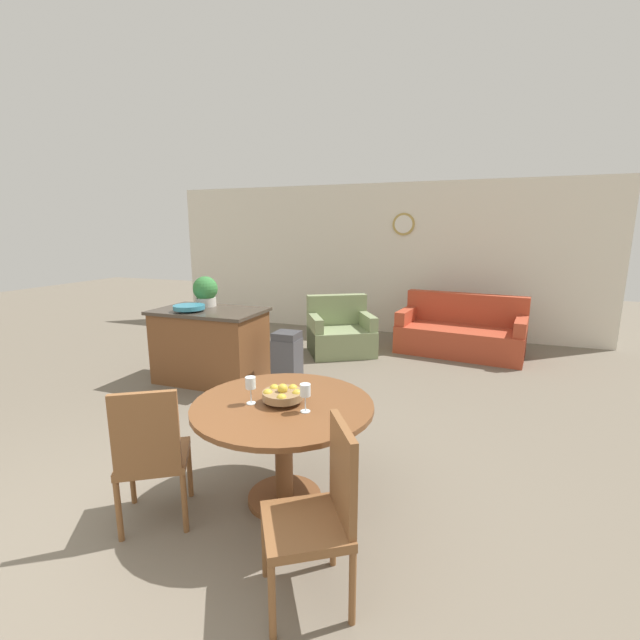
{
  "coord_description": "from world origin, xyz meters",
  "views": [
    {
      "loc": [
        1.81,
        -1.54,
        1.87
      ],
      "look_at": [
        0.27,
        2.67,
        0.93
      ],
      "focal_mm": 24.0,
      "sensor_mm": 36.0,
      "label": 1
    }
  ],
  "objects_px": {
    "kitchen_island": "(211,345)",
    "couch": "(461,334)",
    "dining_table": "(283,426)",
    "dining_chair_near_right": "(321,508)",
    "teal_bowl": "(189,307)",
    "fruit_bowl": "(283,394)",
    "dining_chair_near_left": "(151,451)",
    "potted_plant": "(205,291)",
    "armchair": "(340,334)",
    "trash_bin": "(287,361)",
    "wine_glass_left": "(251,384)",
    "wine_glass_right": "(305,391)"
  },
  "relations": [
    {
      "from": "dining_table",
      "to": "trash_bin",
      "type": "distance_m",
      "value": 2.16
    },
    {
      "from": "dining_table",
      "to": "wine_glass_right",
      "type": "distance_m",
      "value": 0.37
    },
    {
      "from": "teal_bowl",
      "to": "couch",
      "type": "bearing_deg",
      "value": 39.99
    },
    {
      "from": "dining_chair_near_left",
      "to": "couch",
      "type": "distance_m",
      "value": 5.15
    },
    {
      "from": "wine_glass_right",
      "to": "kitchen_island",
      "type": "xyz_separation_m",
      "value": [
        -2.1,
        2.03,
        -0.41
      ]
    },
    {
      "from": "kitchen_island",
      "to": "potted_plant",
      "type": "bearing_deg",
      "value": 131.19
    },
    {
      "from": "dining_table",
      "to": "dining_chair_near_left",
      "type": "relative_size",
      "value": 1.29
    },
    {
      "from": "wine_glass_left",
      "to": "dining_chair_near_right",
      "type": "bearing_deg",
      "value": -39.68
    },
    {
      "from": "wine_glass_left",
      "to": "kitchen_island",
      "type": "xyz_separation_m",
      "value": [
        -1.71,
        2.03,
        -0.41
      ]
    },
    {
      "from": "dining_chair_near_right",
      "to": "couch",
      "type": "height_order",
      "value": "dining_chair_near_right"
    },
    {
      "from": "dining_table",
      "to": "kitchen_island",
      "type": "relative_size",
      "value": 0.92
    },
    {
      "from": "dining_chair_near_right",
      "to": "teal_bowl",
      "type": "height_order",
      "value": "teal_bowl"
    },
    {
      "from": "dining_chair_near_right",
      "to": "potted_plant",
      "type": "relative_size",
      "value": 2.46
    },
    {
      "from": "teal_bowl",
      "to": "trash_bin",
      "type": "distance_m",
      "value": 1.36
    },
    {
      "from": "dining_chair_near_right",
      "to": "trash_bin",
      "type": "xyz_separation_m",
      "value": [
        -1.38,
        2.64,
        -0.16
      ]
    },
    {
      "from": "kitchen_island",
      "to": "teal_bowl",
      "type": "distance_m",
      "value": 0.56
    },
    {
      "from": "wine_glass_left",
      "to": "potted_plant",
      "type": "relative_size",
      "value": 0.49
    },
    {
      "from": "wine_glass_right",
      "to": "teal_bowl",
      "type": "distance_m",
      "value": 2.92
    },
    {
      "from": "teal_bowl",
      "to": "dining_chair_near_right",
      "type": "bearing_deg",
      "value": -43.48
    },
    {
      "from": "dining_chair_near_right",
      "to": "wine_glass_right",
      "type": "distance_m",
      "value": 0.76
    },
    {
      "from": "dining_table",
      "to": "teal_bowl",
      "type": "relative_size",
      "value": 3.28
    },
    {
      "from": "dining_chair_near_left",
      "to": "armchair",
      "type": "bearing_deg",
      "value": 58.84
    },
    {
      "from": "dining_chair_near_right",
      "to": "armchair",
      "type": "relative_size",
      "value": 0.77
    },
    {
      "from": "dining_chair_near_left",
      "to": "couch",
      "type": "bearing_deg",
      "value": 38.76
    },
    {
      "from": "teal_bowl",
      "to": "fruit_bowl",
      "type": "bearing_deg",
      "value": -40.65
    },
    {
      "from": "trash_bin",
      "to": "kitchen_island",
      "type": "bearing_deg",
      "value": -179.09
    },
    {
      "from": "wine_glass_left",
      "to": "armchair",
      "type": "height_order",
      "value": "wine_glass_left"
    },
    {
      "from": "potted_plant",
      "to": "kitchen_island",
      "type": "bearing_deg",
      "value": -48.81
    },
    {
      "from": "fruit_bowl",
      "to": "teal_bowl",
      "type": "height_order",
      "value": "teal_bowl"
    },
    {
      "from": "dining_table",
      "to": "potted_plant",
      "type": "relative_size",
      "value": 3.19
    },
    {
      "from": "dining_chair_near_right",
      "to": "dining_table",
      "type": "bearing_deg",
      "value": 5.31
    },
    {
      "from": "dining_table",
      "to": "fruit_bowl",
      "type": "bearing_deg",
      "value": 110.11
    },
    {
      "from": "fruit_bowl",
      "to": "trash_bin",
      "type": "distance_m",
      "value": 2.19
    },
    {
      "from": "dining_table",
      "to": "couch",
      "type": "xyz_separation_m",
      "value": [
        1.01,
        4.35,
        -0.26
      ]
    },
    {
      "from": "kitchen_island",
      "to": "trash_bin",
      "type": "bearing_deg",
      "value": 0.91
    },
    {
      "from": "kitchen_island",
      "to": "couch",
      "type": "distance_m",
      "value": 3.78
    },
    {
      "from": "fruit_bowl",
      "to": "potted_plant",
      "type": "relative_size",
      "value": 0.71
    },
    {
      "from": "wine_glass_right",
      "to": "couch",
      "type": "relative_size",
      "value": 0.1
    },
    {
      "from": "potted_plant",
      "to": "trash_bin",
      "type": "relative_size",
      "value": 0.54
    },
    {
      "from": "dining_chair_near_left",
      "to": "teal_bowl",
      "type": "xyz_separation_m",
      "value": [
        -1.39,
        2.29,
        0.45
      ]
    },
    {
      "from": "trash_bin",
      "to": "armchair",
      "type": "distance_m",
      "value": 1.75
    },
    {
      "from": "couch",
      "to": "armchair",
      "type": "distance_m",
      "value": 1.87
    },
    {
      "from": "wine_glass_left",
      "to": "kitchen_island",
      "type": "bearing_deg",
      "value": 130.12
    },
    {
      "from": "potted_plant",
      "to": "couch",
      "type": "height_order",
      "value": "potted_plant"
    },
    {
      "from": "wine_glass_left",
      "to": "trash_bin",
      "type": "distance_m",
      "value": 2.21
    },
    {
      "from": "dining_table",
      "to": "couch",
      "type": "bearing_deg",
      "value": 76.93
    },
    {
      "from": "teal_bowl",
      "to": "couch",
      "type": "relative_size",
      "value": 0.19
    },
    {
      "from": "trash_bin",
      "to": "armchair",
      "type": "xyz_separation_m",
      "value": [
        0.12,
        1.74,
        -0.06
      ]
    },
    {
      "from": "dining_table",
      "to": "wine_glass_left",
      "type": "relative_size",
      "value": 6.55
    },
    {
      "from": "wine_glass_right",
      "to": "teal_bowl",
      "type": "height_order",
      "value": "teal_bowl"
    }
  ]
}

